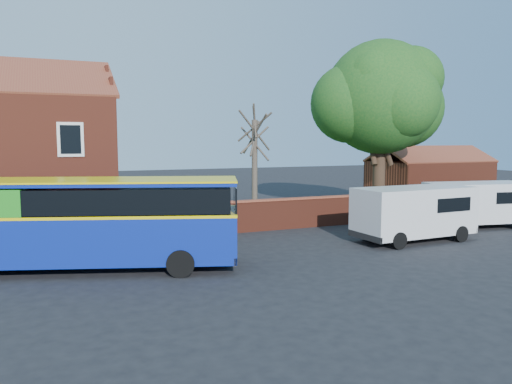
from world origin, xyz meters
name	(u,v)px	position (x,y,z in m)	size (l,w,h in m)	color
ground	(183,279)	(0.00, 0.00, 0.00)	(120.00, 120.00, 0.00)	black
grass_strip	(323,208)	(13.00, 13.00, 0.02)	(26.00, 12.00, 0.04)	#426B28
boundary_wall	(378,207)	(13.00, 7.00, 0.81)	(22.00, 0.38, 1.60)	maroon
outbuilding	(429,180)	(22.00, 13.00, 1.61)	(8.20, 5.06, 4.17)	maroon
bus	(76,219)	(-3.15, 2.55, 1.83)	(10.86, 5.91, 3.22)	navy
van_near	(415,211)	(11.25, 1.95, 1.38)	(5.68, 2.51, 2.46)	silver
van_far	(478,202)	(16.75, 3.49, 1.32)	(5.67, 3.06, 2.36)	silver
large_tree	(380,101)	(14.88, 9.56, 6.91)	(8.65, 6.85, 10.55)	black
bare_tree	(255,165)	(6.82, 10.10, 3.19)	(2.33, 2.78, 6.22)	#4C4238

